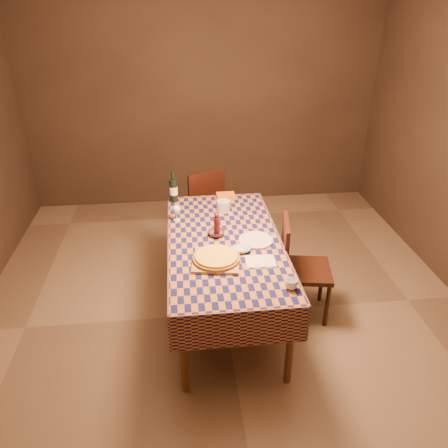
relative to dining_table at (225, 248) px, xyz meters
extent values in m
plane|color=brown|center=(0.00, 0.00, -0.69)|extent=(5.00, 5.00, 0.00)
cube|color=#34271D|center=(0.00, 2.50, 0.66)|extent=(4.50, 0.10, 2.70)
cylinder|color=brown|center=(-0.38, -0.83, -0.32)|extent=(0.06, 0.06, 0.75)
cylinder|color=brown|center=(0.38, -0.83, -0.32)|extent=(0.06, 0.06, 0.75)
cylinder|color=brown|center=(-0.38, 0.83, -0.32)|extent=(0.06, 0.06, 0.75)
cylinder|color=brown|center=(0.38, 0.83, -0.32)|extent=(0.06, 0.06, 0.75)
cube|color=brown|center=(0.00, 0.00, 0.05)|extent=(0.90, 1.80, 0.03)
cube|color=brown|center=(0.00, 0.00, 0.07)|extent=(0.92, 1.82, 0.02)
cube|color=brown|center=(0.00, -0.92, -0.07)|extent=(0.94, 0.01, 0.30)
cube|color=brown|center=(0.00, 0.92, -0.07)|extent=(0.94, 0.01, 0.30)
cube|color=brown|center=(-0.47, 0.00, -0.07)|extent=(0.01, 1.84, 0.30)
cube|color=brown|center=(0.47, 0.00, -0.07)|extent=(0.01, 1.84, 0.30)
cube|color=#9F754A|center=(-0.10, -0.31, 0.09)|extent=(0.40, 0.40, 0.02)
cylinder|color=#916018|center=(-0.10, -0.31, 0.11)|extent=(0.46, 0.46, 0.02)
cylinder|color=gold|center=(-0.10, -0.31, 0.13)|extent=(0.42, 0.42, 0.02)
cylinder|color=#451012|center=(-0.06, 0.08, 0.17)|extent=(0.06, 0.06, 0.18)
sphere|color=#451012|center=(-0.06, 0.08, 0.27)|extent=(0.04, 0.04, 0.04)
imported|color=#5A414B|center=(-0.06, 0.10, 0.10)|extent=(0.17, 0.17, 0.04)
cylinder|color=white|center=(-0.39, 0.41, 0.08)|extent=(0.07, 0.07, 0.00)
cylinder|color=white|center=(-0.39, 0.41, 0.12)|extent=(0.01, 0.01, 0.07)
sphere|color=white|center=(-0.39, 0.41, 0.19)|extent=(0.07, 0.07, 0.07)
ellipsoid|color=#42070A|center=(-0.39, 0.41, 0.18)|extent=(0.05, 0.05, 0.03)
cylinder|color=black|center=(-0.41, 0.83, 0.19)|extent=(0.09, 0.09, 0.23)
cylinder|color=black|center=(-0.41, 0.83, 0.35)|extent=(0.03, 0.03, 0.09)
cylinder|color=white|center=(-0.41, 0.83, 0.19)|extent=(0.10, 0.10, 0.08)
cylinder|color=#B9BEC0|center=(0.05, 0.55, 0.13)|extent=(0.16, 0.16, 0.10)
cube|color=orange|center=(0.10, 0.84, 0.10)|extent=(0.18, 0.13, 0.05)
cylinder|color=silver|center=(0.26, -0.03, 0.08)|extent=(0.30, 0.30, 0.02)
imported|color=silver|center=(0.39, -0.71, 0.11)|extent=(0.12, 0.12, 0.07)
cube|color=silver|center=(0.24, -0.34, 0.08)|extent=(0.23, 0.18, 0.00)
ellipsoid|color=#A4B7D2|center=(0.11, -0.18, 0.10)|extent=(0.20, 0.17, 0.05)
cube|color=black|center=(-0.14, 1.34, -0.24)|extent=(0.54, 0.54, 0.04)
cube|color=black|center=(-0.06, 1.15, 0.01)|extent=(0.40, 0.19, 0.46)
cylinder|color=black|center=(-0.03, 1.57, -0.48)|extent=(0.04, 0.04, 0.43)
cylinder|color=black|center=(-0.37, 1.44, -0.48)|extent=(0.04, 0.04, 0.43)
cylinder|color=black|center=(0.10, 1.24, -0.48)|extent=(0.04, 0.04, 0.43)
cylinder|color=black|center=(-0.24, 1.11, -0.48)|extent=(0.04, 0.04, 0.43)
cube|color=black|center=(0.71, -0.05, -0.24)|extent=(0.49, 0.49, 0.04)
cube|color=black|center=(0.51, -0.01, 0.01)|extent=(0.11, 0.42, 0.46)
cylinder|color=black|center=(0.86, -0.26, -0.48)|extent=(0.04, 0.04, 0.43)
cylinder|color=black|center=(0.92, 0.10, -0.48)|extent=(0.04, 0.04, 0.43)
cylinder|color=black|center=(0.50, -0.19, -0.48)|extent=(0.04, 0.04, 0.43)
cylinder|color=black|center=(0.57, 0.16, -0.48)|extent=(0.04, 0.04, 0.43)
camera|label=1|loc=(-0.35, -3.11, 1.91)|focal=35.00mm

